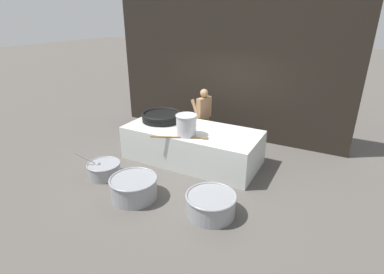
# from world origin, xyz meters

# --- Properties ---
(ground_plane) EXTENTS (60.00, 60.00, 0.00)m
(ground_plane) POSITION_xyz_m (0.00, 0.00, 0.00)
(ground_plane) COLOR #56514C
(back_wall) EXTENTS (6.86, 0.24, 4.15)m
(back_wall) POSITION_xyz_m (0.00, 2.06, 2.08)
(back_wall) COLOR black
(back_wall) RESTS_ON ground_plane
(hearth_platform) EXTENTS (3.24, 1.45, 0.83)m
(hearth_platform) POSITION_xyz_m (0.00, 0.00, 0.41)
(hearth_platform) COLOR silver
(hearth_platform) RESTS_ON ground_plane
(giant_wok_near) EXTENTS (1.03, 1.03, 0.22)m
(giant_wok_near) POSITION_xyz_m (-0.97, 0.17, 0.94)
(giant_wok_near) COLOR black
(giant_wok_near) RESTS_ON hearth_platform
(stock_pot) EXTENTS (0.48, 0.48, 0.49)m
(stock_pot) POSITION_xyz_m (0.07, -0.40, 1.08)
(stock_pot) COLOR #B7B7BC
(stock_pot) RESTS_ON hearth_platform
(stirring_paddle) EXTENTS (1.21, 0.59, 0.04)m
(stirring_paddle) POSITION_xyz_m (0.07, -0.60, 0.84)
(stirring_paddle) COLOR brown
(stirring_paddle) RESTS_ON hearth_platform
(cook) EXTENTS (0.44, 0.61, 1.55)m
(cook) POSITION_xyz_m (-0.20, 1.05, 0.84)
(cook) COLOR #9E7551
(cook) RESTS_ON ground_plane
(prep_bowl_vegetables) EXTENTS (0.86, 0.74, 0.63)m
(prep_bowl_vegetables) POSITION_xyz_m (-1.35, -1.62, 0.18)
(prep_bowl_vegetables) COLOR gray
(prep_bowl_vegetables) RESTS_ON ground_plane
(prep_bowl_meat) EXTENTS (0.94, 0.94, 0.44)m
(prep_bowl_meat) POSITION_xyz_m (-0.24, -1.97, 0.24)
(prep_bowl_meat) COLOR gray
(prep_bowl_meat) RESTS_ON ground_plane
(prep_bowl_extra) EXTENTS (0.93, 0.93, 0.41)m
(prep_bowl_extra) POSITION_xyz_m (1.31, -1.75, 0.22)
(prep_bowl_extra) COLOR gray
(prep_bowl_extra) RESTS_ON ground_plane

